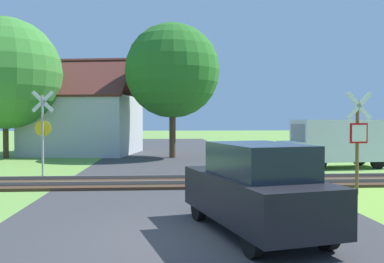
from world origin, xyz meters
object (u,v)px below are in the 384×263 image
tree_center (172,71)px  parked_car (256,188)px  crossing_sign_far (43,127)px  mail_truck (337,141)px  tree_left (5,73)px  stop_sign_near (358,136)px  house (85,123)px

tree_center → parked_car: bearing=-85.8°
crossing_sign_far → mail_truck: (12.86, 1.99, -0.71)m
crossing_sign_far → mail_truck: 13.03m
tree_center → tree_left: bearing=178.3°
tree_center → parked_car: tree_center is taller
tree_center → mail_truck: tree_center is taller
stop_sign_near → parked_car: (-3.98, -4.10, -0.85)m
house → mail_truck: (13.21, -9.13, -0.82)m
tree_left → mail_truck: bearing=-19.5°
crossing_sign_far → house: house is taller
crossing_sign_far → mail_truck: bearing=9.5°
house → tree_left: 5.76m
stop_sign_near → mail_truck: (2.29, 7.03, -0.51)m
tree_left → mail_truck: tree_left is taller
stop_sign_near → mail_truck: bearing=-119.8°
tree_left → stop_sign_near: bearing=-41.4°
stop_sign_near → tree_center: bearing=-79.6°
mail_truck → parked_car: size_ratio=1.18×
parked_car → stop_sign_near: bearing=32.0°
crossing_sign_far → stop_sign_near: bearing=-24.8°
house → mail_truck: house is taller
stop_sign_near → tree_center: tree_center is taller
house → parked_car: (6.93, -20.26, -1.16)m
crossing_sign_far → tree_center: 9.97m
stop_sign_near → parked_car: 5.78m
tree_center → mail_truck: (7.51, -5.81, -3.87)m
crossing_sign_far → parked_car: 11.32m
mail_truck → crossing_sign_far: bearing=93.4°
stop_sign_near → parked_car: size_ratio=0.72×
stop_sign_near → mail_truck: size_ratio=0.61×
crossing_sign_far → house: 11.12m
tree_left → parked_car: (10.91, -17.23, -4.02)m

